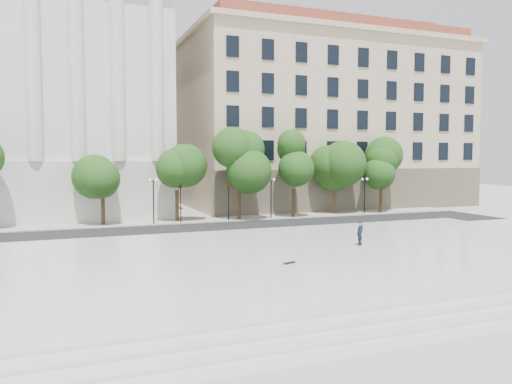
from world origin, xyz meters
TOP-DOWN VIEW (x-y plane):
  - ground at (0.00, 0.00)m, footprint 160.00×160.00m
  - plaza at (0.00, 3.00)m, footprint 44.00×22.00m
  - street at (0.00, 18.00)m, footprint 60.00×8.00m
  - far_sidewalk at (0.00, 24.00)m, footprint 60.00×4.00m
  - building_west at (-17.00, 38.57)m, footprint 31.50×27.65m
  - building_east at (20.00, 38.91)m, footprint 36.00×26.15m
  - traffic_light_west at (-2.48, 22.30)m, footprint 0.58×1.66m
  - traffic_light_east at (2.30, 22.30)m, footprint 0.68×1.67m
  - person_lying at (5.61, 4.08)m, footprint 1.27×1.71m
  - skateboard at (-1.23, 0.58)m, footprint 0.81×0.47m
  - plaza_steps at (0.00, -8.90)m, footprint 44.00×3.00m
  - street_trees at (3.50, 23.42)m, footprint 44.50×5.25m
  - lamp_posts at (0.39, 22.60)m, footprint 38.07×0.28m

SIDE VIEW (x-z plane):
  - ground at x=0.00m, z-range 0.00..0.00m
  - street at x=0.00m, z-range 0.00..0.02m
  - far_sidewalk at x=0.00m, z-range 0.00..0.12m
  - plaza_steps at x=0.00m, z-range -0.03..0.27m
  - plaza at x=0.00m, z-range 0.00..0.45m
  - skateboard at x=-1.23m, z-range 0.45..0.53m
  - person_lying at x=5.61m, z-range 0.45..0.89m
  - lamp_posts at x=0.39m, z-range 0.70..5.07m
  - traffic_light_west at x=-2.48m, z-range 1.57..5.72m
  - traffic_light_east at x=2.30m, z-range 1.57..5.73m
  - street_trees at x=3.50m, z-range 1.61..9.19m
  - building_east at x=20.00m, z-range -0.36..22.64m
  - building_west at x=-17.00m, z-range 0.09..25.69m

